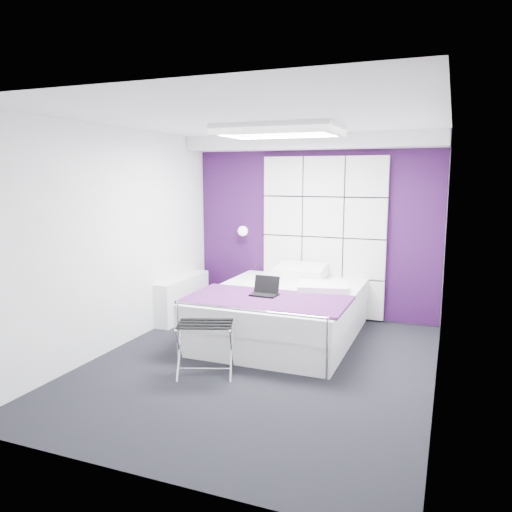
{
  "coord_description": "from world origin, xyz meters",
  "views": [
    {
      "loc": [
        1.86,
        -4.83,
        2.04
      ],
      "look_at": [
        -0.18,
        0.35,
        1.14
      ],
      "focal_mm": 35.0,
      "sensor_mm": 36.0,
      "label": 1
    }
  ],
  "objects_px": {
    "wall_lamp": "(244,231)",
    "laptop": "(265,290)",
    "nightstand": "(256,279)",
    "bed": "(283,311)",
    "radiator": "(183,298)",
    "luggage_rack": "(206,349)"
  },
  "relations": [
    {
      "from": "bed",
      "to": "laptop",
      "type": "height_order",
      "value": "laptop"
    },
    {
      "from": "nightstand",
      "to": "laptop",
      "type": "bearing_deg",
      "value": -64.64
    },
    {
      "from": "bed",
      "to": "nightstand",
      "type": "distance_m",
      "value": 1.27
    },
    {
      "from": "wall_lamp",
      "to": "nightstand",
      "type": "xyz_separation_m",
      "value": [
        0.22,
        -0.04,
        -0.72
      ]
    },
    {
      "from": "nightstand",
      "to": "bed",
      "type": "bearing_deg",
      "value": -53.14
    },
    {
      "from": "luggage_rack",
      "to": "laptop",
      "type": "distance_m",
      "value": 1.15
    },
    {
      "from": "luggage_rack",
      "to": "radiator",
      "type": "bearing_deg",
      "value": 105.49
    },
    {
      "from": "radiator",
      "to": "bed",
      "type": "distance_m",
      "value": 1.64
    },
    {
      "from": "radiator",
      "to": "laptop",
      "type": "relative_size",
      "value": 3.84
    },
    {
      "from": "wall_lamp",
      "to": "luggage_rack",
      "type": "height_order",
      "value": "wall_lamp"
    },
    {
      "from": "wall_lamp",
      "to": "nightstand",
      "type": "distance_m",
      "value": 0.75
    },
    {
      "from": "radiator",
      "to": "nightstand",
      "type": "relative_size",
      "value": 2.91
    },
    {
      "from": "radiator",
      "to": "laptop",
      "type": "height_order",
      "value": "laptop"
    },
    {
      "from": "wall_lamp",
      "to": "radiator",
      "type": "distance_m",
      "value": 1.35
    },
    {
      "from": "bed",
      "to": "laptop",
      "type": "bearing_deg",
      "value": -99.89
    },
    {
      "from": "luggage_rack",
      "to": "laptop",
      "type": "bearing_deg",
      "value": 54.59
    },
    {
      "from": "wall_lamp",
      "to": "laptop",
      "type": "bearing_deg",
      "value": -58.62
    },
    {
      "from": "bed",
      "to": "nightstand",
      "type": "xyz_separation_m",
      "value": [
        -0.75,
        1.0,
        0.17
      ]
    },
    {
      "from": "bed",
      "to": "nightstand",
      "type": "relative_size",
      "value": 5.48
    },
    {
      "from": "luggage_rack",
      "to": "bed",
      "type": "bearing_deg",
      "value": 56.05
    },
    {
      "from": "nightstand",
      "to": "luggage_rack",
      "type": "bearing_deg",
      "value": -80.7
    },
    {
      "from": "wall_lamp",
      "to": "bed",
      "type": "xyz_separation_m",
      "value": [
        0.97,
        -1.04,
        -0.88
      ]
    }
  ]
}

